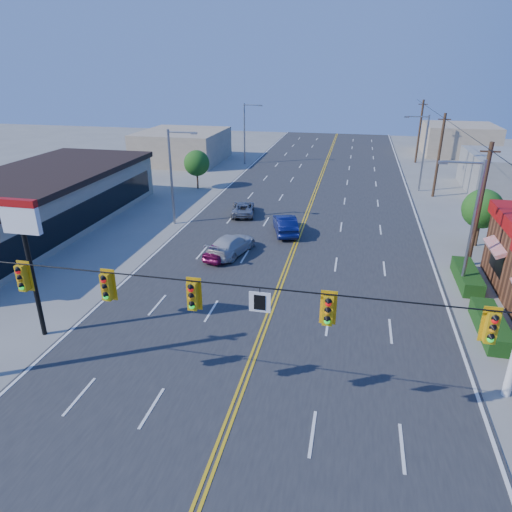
% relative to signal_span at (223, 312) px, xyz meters
% --- Properties ---
extents(ground, '(160.00, 160.00, 0.00)m').
position_rel_signal_span_xyz_m(ground, '(0.12, 0.00, -4.89)').
color(ground, gray).
rests_on(ground, ground).
extents(road, '(20.00, 120.00, 0.06)m').
position_rel_signal_span_xyz_m(road, '(0.12, 20.00, -4.86)').
color(road, '#2D2D30').
rests_on(road, ground).
extents(signal_span, '(24.32, 0.34, 9.00)m').
position_rel_signal_span_xyz_m(signal_span, '(0.00, 0.00, 0.00)').
color(signal_span, '#47301E').
rests_on(signal_span, ground).
extents(strip_mall, '(10.40, 26.40, 4.40)m').
position_rel_signal_span_xyz_m(strip_mall, '(-21.88, 18.00, -2.63)').
color(strip_mall, tan).
rests_on(strip_mall, ground).
extents(pizza_hut_sign, '(1.90, 0.30, 6.85)m').
position_rel_signal_span_xyz_m(pizza_hut_sign, '(-10.88, 4.00, 0.30)').
color(pizza_hut_sign, black).
rests_on(pizza_hut_sign, ground).
extents(streetlight_se, '(2.55, 0.25, 8.00)m').
position_rel_signal_span_xyz_m(streetlight_se, '(10.91, 14.00, -0.37)').
color(streetlight_se, gray).
rests_on(streetlight_se, ground).
extents(streetlight_ne, '(2.55, 0.25, 8.00)m').
position_rel_signal_span_xyz_m(streetlight_ne, '(10.91, 38.00, -0.37)').
color(streetlight_ne, gray).
rests_on(streetlight_ne, ground).
extents(streetlight_sw, '(2.55, 0.25, 8.00)m').
position_rel_signal_span_xyz_m(streetlight_sw, '(-10.67, 22.00, -0.37)').
color(streetlight_sw, gray).
rests_on(streetlight_sw, ground).
extents(streetlight_nw, '(2.55, 0.25, 8.00)m').
position_rel_signal_span_xyz_m(streetlight_nw, '(-10.67, 48.00, -0.37)').
color(streetlight_nw, gray).
rests_on(streetlight_nw, ground).
extents(utility_pole_near, '(0.28, 0.28, 8.40)m').
position_rel_signal_span_xyz_m(utility_pole_near, '(12.32, 18.00, -0.69)').
color(utility_pole_near, '#47301E').
rests_on(utility_pole_near, ground).
extents(utility_pole_mid, '(0.28, 0.28, 8.40)m').
position_rel_signal_span_xyz_m(utility_pole_mid, '(12.32, 36.00, -0.69)').
color(utility_pole_mid, '#47301E').
rests_on(utility_pole_mid, ground).
extents(utility_pole_far, '(0.28, 0.28, 8.40)m').
position_rel_signal_span_xyz_m(utility_pole_far, '(12.32, 54.00, -0.69)').
color(utility_pole_far, '#47301E').
rests_on(utility_pole_far, ground).
extents(tree_kfc_rear, '(2.94, 2.94, 4.41)m').
position_rel_signal_span_xyz_m(tree_kfc_rear, '(13.62, 22.00, -1.95)').
color(tree_kfc_rear, '#47301E').
rests_on(tree_kfc_rear, ground).
extents(tree_west, '(2.80, 2.80, 4.20)m').
position_rel_signal_span_xyz_m(tree_west, '(-12.88, 34.00, -2.09)').
color(tree_west, '#47301E').
rests_on(tree_west, ground).
extents(bld_west_far, '(11.00, 12.00, 4.20)m').
position_rel_signal_span_xyz_m(bld_west_far, '(-19.88, 48.00, -2.79)').
color(bld_west_far, tan).
rests_on(bld_west_far, ground).
extents(bld_east_far, '(10.00, 10.00, 4.40)m').
position_rel_signal_span_xyz_m(bld_east_far, '(19.12, 62.00, -2.69)').
color(bld_east_far, tan).
rests_on(bld_east_far, ground).
extents(car_magenta, '(2.27, 3.95, 1.26)m').
position_rel_signal_span_xyz_m(car_magenta, '(-4.65, 15.51, -4.25)').
color(car_magenta, maroon).
rests_on(car_magenta, ground).
extents(car_blue, '(2.82, 4.86, 1.52)m').
position_rel_signal_span_xyz_m(car_blue, '(-1.06, 21.49, -4.13)').
color(car_blue, '#0D154D').
rests_on(car_blue, ground).
extents(car_white, '(3.06, 5.19, 1.41)m').
position_rel_signal_span_xyz_m(car_white, '(-4.21, 16.34, -4.18)').
color(car_white, '#BCBCBC').
rests_on(car_white, ground).
extents(car_silver, '(2.73, 4.56, 1.19)m').
position_rel_signal_span_xyz_m(car_silver, '(-5.62, 25.59, -4.29)').
color(car_silver, gray).
rests_on(car_silver, ground).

